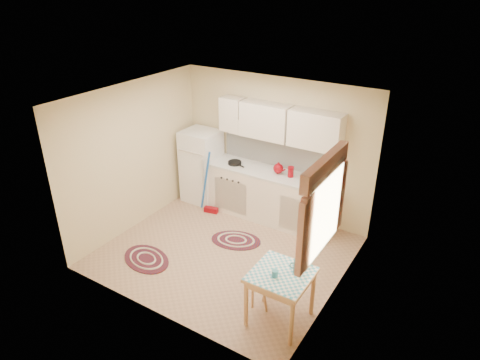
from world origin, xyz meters
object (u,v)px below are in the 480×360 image
Objects in this scene: fridge at (202,166)px; table at (280,297)px; stool at (261,294)px; base_cabinets at (269,196)px.

fridge is 3.49m from table.
fridge reaches higher than stool.
stool is (-0.31, 0.07, -0.15)m from table.
table is (2.76, -2.10, -0.34)m from fridge.
fridge is at bearing -178.01° from base_cabinets.
fridge is 1.46m from base_cabinets.
stool is at bearing -39.69° from fridge.
base_cabinets is 2.33m from stool.
base_cabinets reaches higher than stool.
stool is at bearing -64.08° from base_cabinets.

